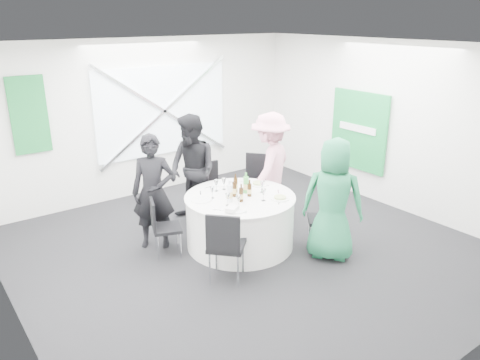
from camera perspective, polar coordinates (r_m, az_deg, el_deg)
floor at (r=6.72m, az=1.03°, el=-8.53°), size 6.00×6.00×0.00m
ceiling at (r=5.94m, az=1.20°, el=16.05°), size 6.00×6.00×0.00m
wall_back at (r=8.68m, az=-11.19°, el=7.46°), size 6.00×0.00×6.00m
wall_front at (r=4.38m, az=26.04°, el=-6.31°), size 6.00×0.00×6.00m
wall_left at (r=5.05m, az=-27.01°, el=-3.12°), size 0.00×6.00×6.00m
wall_right at (r=8.31m, az=17.81°, el=6.36°), size 0.00×6.00×6.00m
window_panel at (r=8.76m, az=-9.34°, el=8.34°), size 2.60×0.03×1.60m
window_brace_a at (r=8.72m, az=-9.21°, el=8.31°), size 2.63×0.05×1.84m
window_brace_b at (r=8.72m, az=-9.21°, el=8.31°), size 2.63×0.05×1.84m
green_banner at (r=7.95m, az=-24.31°, el=7.22°), size 0.55×0.04×1.20m
green_sign at (r=8.66m, az=14.25°, el=5.84°), size 0.05×1.20×1.40m
banquet_table at (r=6.69m, az=0.00°, el=-5.00°), size 1.56×1.56×0.76m
chair_back at (r=7.53m, az=-3.74°, el=-0.81°), size 0.49×0.50×0.94m
chair_back_left at (r=6.46m, az=-9.59°, el=-5.27°), size 0.49×0.48×0.83m
chair_back_right at (r=7.67m, az=2.11°, el=-0.01°), size 0.65×0.65×1.01m
chair_front_right at (r=6.69m, az=10.75°, el=-4.15°), size 0.56×0.56×0.88m
chair_front_left at (r=5.71m, az=-1.83°, el=-7.54°), size 0.61×0.61×0.96m
person_man_back_left at (r=6.63m, az=-10.52°, el=-1.46°), size 0.72×0.67×1.64m
person_man_back at (r=7.27m, az=-5.84°, el=1.12°), size 0.57×0.90×1.75m
person_woman_pink at (r=7.48m, az=3.67°, el=1.66°), size 1.24×0.99×1.74m
person_woman_green at (r=6.33m, az=11.26°, el=-2.39°), size 0.93×0.97×1.68m
plate_back at (r=7.00m, az=-2.39°, el=-0.46°), size 0.26×0.26×0.01m
plate_back_left at (r=6.43m, az=-4.74°, el=-2.40°), size 0.29×0.29×0.01m
plate_back_right at (r=6.98m, az=2.26°, el=-0.46°), size 0.26×0.26×0.04m
plate_front_right at (r=6.46m, az=4.90°, el=-2.21°), size 0.25×0.25×0.04m
plate_front_left at (r=6.07m, az=-0.33°, el=-3.67°), size 0.24×0.24×0.01m
napkin at (r=6.03m, az=-0.96°, el=-3.50°), size 0.23×0.21×0.05m
beer_bottle_a at (r=6.50m, az=-0.70°, el=-1.15°), size 0.06×0.06×0.27m
beer_bottle_b at (r=6.66m, az=-0.55°, el=-0.63°), size 0.06×0.06×0.28m
beer_bottle_c at (r=6.51m, az=1.16°, el=-1.24°), size 0.06×0.06×0.24m
beer_bottle_d at (r=6.32m, az=0.14°, el=-1.83°), size 0.06×0.06×0.26m
green_water_bottle at (r=6.63m, az=0.72°, el=-0.61°), size 0.08×0.08×0.30m
clear_water_bottle at (r=6.33m, az=-1.27°, el=-1.60°), size 0.08×0.08×0.30m
wine_glass_a at (r=6.35m, az=2.88°, el=-1.48°), size 0.07×0.07×0.17m
wine_glass_b at (r=6.76m, az=-1.98°, el=-0.16°), size 0.07×0.07×0.17m
wine_glass_c at (r=6.65m, az=2.72°, el=-0.51°), size 0.07×0.07×0.17m
wine_glass_d at (r=6.19m, az=-1.51°, el=-2.05°), size 0.07×0.07×0.17m
wine_glass_e at (r=6.44m, az=-3.42°, el=-1.19°), size 0.07×0.07×0.17m
wine_glass_f at (r=6.12m, az=-0.16°, el=-2.28°), size 0.07×0.07×0.17m
wine_glass_g at (r=6.70m, az=-2.91°, el=-0.36°), size 0.07×0.07×0.17m
fork_a at (r=7.06m, az=-1.42°, el=-0.33°), size 0.15×0.02×0.01m
knife_a at (r=6.89m, az=-3.79°, el=-0.88°), size 0.15×0.02×0.01m
fork_b at (r=6.09m, az=-2.68°, el=-3.68°), size 0.11×0.12×0.01m
knife_b at (r=6.01m, az=0.12°, el=-3.96°), size 0.10×0.13×0.01m
fork_c at (r=6.35m, az=4.76°, el=-2.72°), size 0.11×0.12×0.01m
knife_c at (r=6.72m, az=4.70°, el=-1.42°), size 0.10×0.13×0.01m
fork_d at (r=6.68m, az=-4.84°, el=-1.58°), size 0.09×0.14×0.01m
knife_d at (r=6.37m, az=-4.83°, el=-2.65°), size 0.09×0.13×0.01m
fork_e at (r=6.97m, az=2.97°, el=-0.61°), size 0.09×0.14×0.01m
knife_e at (r=7.08m, az=0.52°, el=-0.26°), size 0.09×0.14×0.01m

